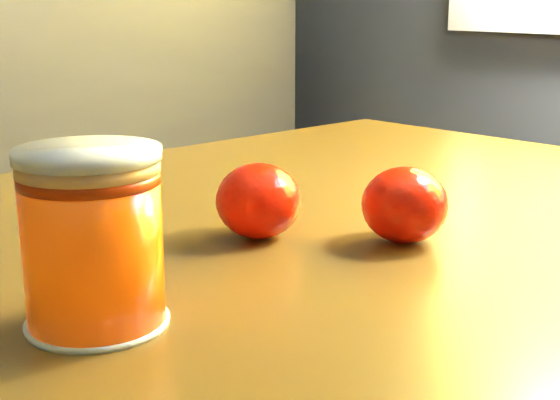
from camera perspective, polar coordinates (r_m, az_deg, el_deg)
table at (r=0.67m, az=0.73°, el=-9.30°), size 1.03×0.78×0.72m
juice_glass at (r=0.43m, az=-13.53°, el=-2.82°), size 0.08×0.08×0.10m
orange_front at (r=0.58m, az=9.10°, el=-0.36°), size 0.08×0.08×0.06m
orange_back at (r=0.59m, az=-1.59°, el=-0.06°), size 0.08×0.08×0.06m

